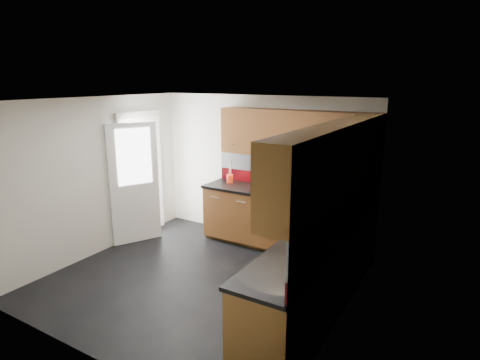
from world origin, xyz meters
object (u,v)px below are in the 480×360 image
Objects in this scene: utensil_pot at (230,177)px; food_processor at (329,218)px; gas_hob at (278,192)px; toaster at (328,191)px.

utensil_pot is 2.51m from food_processor.
utensil_pot reaches higher than food_processor.
food_processor is at bearing -43.43° from gas_hob.
food_processor is (2.16, -1.27, 0.06)m from utensil_pot.
utensil_pot is at bearing 171.78° from gas_hob.
gas_hob is at bearing -166.25° from toaster.
toaster is at bearing 13.75° from gas_hob.
gas_hob is at bearing 136.57° from food_processor.
gas_hob is 0.98m from utensil_pot.
toaster is (0.73, 0.18, 0.07)m from gas_hob.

